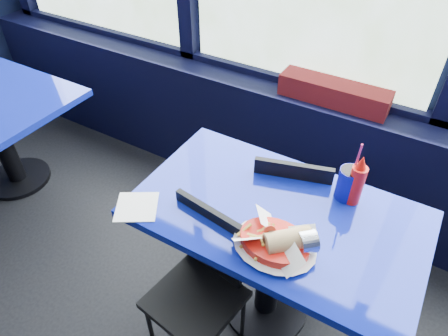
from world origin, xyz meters
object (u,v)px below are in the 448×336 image
ketchup_bottle (356,182)px  soda_cup (348,183)px  planter_box (334,93)px  near_table (274,239)px  chair_near_front (201,277)px  chair_near_back (300,207)px  food_basket (276,242)px

ketchup_bottle → soda_cup: 0.04m
planter_box → soda_cup: 0.70m
near_table → ketchup_bottle: size_ratio=4.93×
ketchup_bottle → chair_near_front: bearing=-133.3°
near_table → planter_box: planter_box is taller
chair_near_front → soda_cup: 0.75m
chair_near_front → chair_near_back: (0.22, 0.60, 0.02)m
food_basket → ketchup_bottle: (0.17, 0.40, 0.07)m
chair_near_back → soda_cup: size_ratio=2.62×
chair_near_back → planter_box: 0.66m
near_table → ketchup_bottle: 0.44m
chair_near_front → near_table: bearing=59.9°
near_table → food_basket: 0.29m
near_table → chair_near_front: bearing=-128.2°
food_basket → soda_cup: soda_cup is taller
chair_near_back → food_basket: 0.60m
chair_near_front → food_basket: food_basket is taller
planter_box → food_basket: (0.15, -1.04, -0.07)m
planter_box → soda_cup: soda_cup is taller
chair_near_back → soda_cup: (0.21, -0.10, 0.35)m
planter_box → near_table: bearing=-85.1°
near_table → soda_cup: (0.21, 0.23, 0.26)m
planter_box → food_basket: bearing=-81.9°
chair_near_front → ketchup_bottle: (0.46, 0.49, 0.40)m
ketchup_bottle → near_table: bearing=-138.6°
chair_near_back → food_basket: size_ratio=2.41×
near_table → chair_near_back: size_ratio=1.45×
near_table → chair_near_front: chair_near_front is taller
chair_near_front → chair_near_back: chair_near_back is taller
chair_near_front → planter_box: size_ratio=1.33×
chair_near_front → food_basket: bearing=26.1°
food_basket → soda_cup: size_ratio=1.09×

